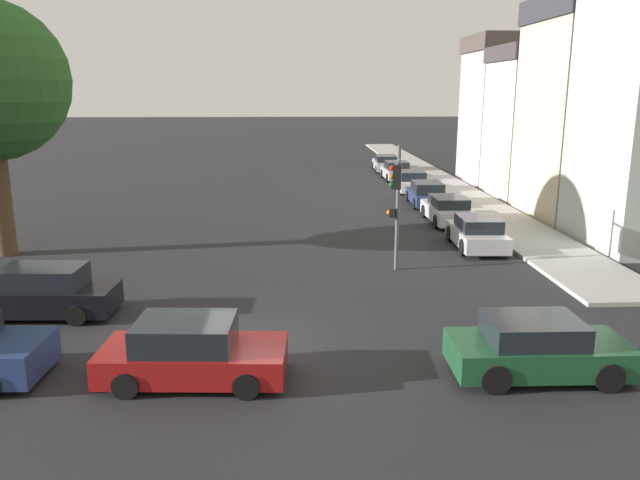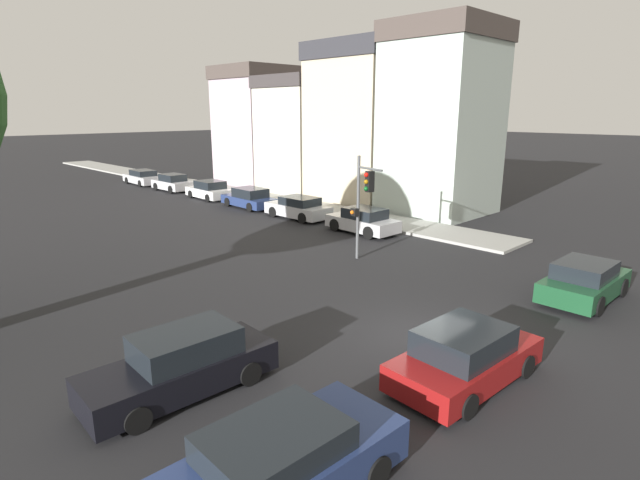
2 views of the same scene
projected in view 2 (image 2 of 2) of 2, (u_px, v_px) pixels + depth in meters
name	position (u px, v px, depth m)	size (l,w,h in m)	color
ground_plane	(418.00, 338.00, 15.03)	(300.00, 300.00, 0.00)	black
sidewalk_strip	(197.00, 185.00, 45.42)	(3.32, 60.00, 0.15)	#9E9E99
rowhouse_backdrop	(336.00, 126.00, 39.37)	(8.09, 25.51, 12.07)	#ADBCB2
traffic_signal	(363.00, 195.00, 22.07)	(0.54, 1.85, 4.73)	#515456
crossing_car_0	(182.00, 365.00, 12.00)	(4.68, 1.99, 1.55)	black
crossing_car_1	(584.00, 281.00, 17.95)	(4.20, 2.05, 1.44)	#194728
crossing_car_2	(281.00, 464.00, 8.65)	(4.66, 2.17, 1.46)	navy
crossing_car_3	(465.00, 357.00, 12.44)	(4.41, 2.22, 1.50)	maroon
parked_car_0	(363.00, 221.00, 27.89)	(2.09, 4.22, 1.41)	#B7B7BC
parked_car_1	(298.00, 208.00, 31.65)	(2.02, 4.47, 1.39)	#B7B7BC
parked_car_2	(249.00, 198.00, 35.19)	(2.11, 4.50, 1.40)	navy
parked_car_3	(210.00, 190.00, 38.73)	(2.09, 4.18, 1.41)	silver
parked_car_4	(172.00, 183.00, 42.56)	(1.98, 4.02, 1.44)	#B7B7BC
parked_car_5	(143.00, 177.00, 46.37)	(2.11, 4.81, 1.34)	#B7B7BC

